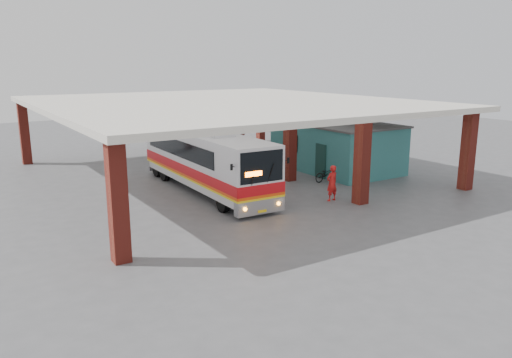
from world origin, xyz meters
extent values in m
plane|color=#515154|center=(0.00, 0.00, 0.00)|extent=(90.00, 90.00, 0.00)
cube|color=maroon|center=(3.00, -3.00, 2.17)|extent=(0.60, 0.60, 4.35)
cube|color=maroon|center=(3.00, 3.00, 2.17)|extent=(0.60, 0.60, 4.35)
cube|color=maroon|center=(3.00, 9.00, 2.17)|extent=(0.60, 0.60, 4.35)
cube|color=maroon|center=(-9.50, -4.00, 2.17)|extent=(0.60, 0.60, 4.35)
cube|color=maroon|center=(-9.50, 17.00, 2.17)|extent=(0.60, 0.60, 4.35)
cube|color=maroon|center=(10.00, -4.00, 2.17)|extent=(0.60, 0.60, 4.35)
cube|color=maroon|center=(10.00, 17.00, 2.17)|extent=(0.60, 0.60, 4.35)
cube|color=silver|center=(0.50, 6.50, 4.50)|extent=(21.00, 23.00, 0.30)
cube|color=#2C6F6F|center=(7.50, 4.00, 1.50)|extent=(5.00, 8.00, 3.00)
cube|color=#454545|center=(7.50, 4.00, 3.05)|extent=(5.20, 8.20, 0.12)
cube|color=#133631|center=(4.98, 2.50, 1.05)|extent=(0.08, 0.95, 2.10)
cube|color=black|center=(4.98, 5.50, 1.80)|extent=(0.08, 1.20, 1.00)
cube|color=black|center=(4.95, 5.50, 1.80)|extent=(0.04, 1.30, 1.10)
cube|color=silver|center=(-2.38, 3.49, 1.87)|extent=(2.75, 11.89, 2.76)
cube|color=silver|center=(-2.40, 2.50, 3.35)|extent=(1.26, 2.99, 0.25)
cube|color=gray|center=(-2.52, -2.25, 0.54)|extent=(2.50, 0.45, 0.69)
cube|color=red|center=(-2.38, 3.49, 1.33)|extent=(2.79, 11.90, 0.49)
cube|color=#E3470C|center=(-2.38, 3.49, 1.02)|extent=(2.79, 11.90, 0.13)
cube|color=yellow|center=(-2.38, 3.49, 0.91)|extent=(2.79, 11.90, 0.10)
cube|color=black|center=(-2.52, -2.39, 2.39)|extent=(2.22, 0.15, 1.43)
cube|color=black|center=(-3.60, 4.31, 2.37)|extent=(0.26, 8.88, 0.89)
cube|color=black|center=(-1.12, 4.25, 2.37)|extent=(0.26, 8.88, 0.89)
cube|color=#FF5905|center=(-2.97, -2.44, 2.12)|extent=(0.84, 0.07, 0.22)
sphere|color=orange|center=(-3.41, -2.44, 0.57)|extent=(0.18, 0.18, 0.18)
sphere|color=orange|center=(-1.64, -2.48, 0.57)|extent=(0.18, 0.18, 0.18)
cube|color=yellow|center=(-2.52, -2.47, 0.35)|extent=(0.44, 0.04, 0.12)
cylinder|color=black|center=(-3.53, -0.63, 0.49)|extent=(0.34, 0.99, 0.99)
cylinder|color=black|center=(-1.43, -0.68, 0.49)|extent=(0.34, 0.99, 0.99)
cylinder|color=black|center=(-3.35, 6.97, 0.49)|extent=(0.34, 0.99, 0.99)
cylinder|color=black|center=(-1.24, 6.91, 0.49)|extent=(0.34, 0.99, 0.99)
cylinder|color=black|center=(-3.32, 8.25, 0.49)|extent=(0.34, 0.99, 0.99)
cylinder|color=black|center=(-1.21, 8.20, 0.49)|extent=(0.34, 0.99, 0.99)
imported|color=black|center=(4.70, 1.59, 0.47)|extent=(1.82, 0.73, 0.94)
imported|color=red|center=(2.12, -1.84, 0.92)|extent=(0.70, 0.49, 1.85)
cube|color=red|center=(4.52, 5.80, 0.23)|extent=(0.52, 0.52, 0.06)
cube|color=red|center=(4.69, 5.85, 0.51)|extent=(0.15, 0.43, 0.61)
cylinder|color=black|center=(4.39, 5.59, 0.10)|extent=(0.03, 0.03, 0.20)
cylinder|color=black|center=(4.73, 5.68, 0.10)|extent=(0.03, 0.03, 0.20)
cylinder|color=black|center=(4.31, 5.93, 0.10)|extent=(0.03, 0.03, 0.20)
cylinder|color=black|center=(4.64, 6.01, 0.10)|extent=(0.03, 0.03, 0.20)
camera|label=1|loc=(-14.37, -20.57, 6.87)|focal=35.00mm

